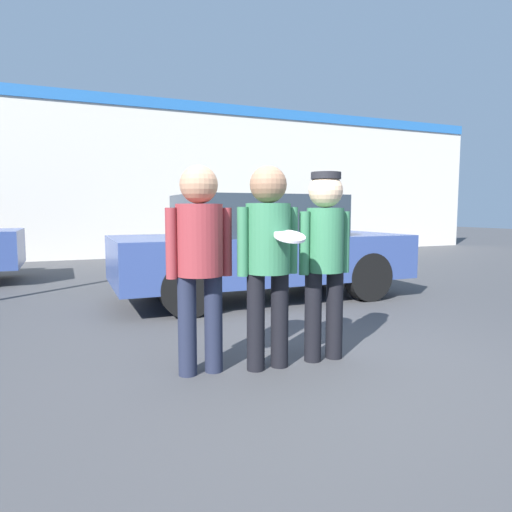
{
  "coord_description": "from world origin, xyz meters",
  "views": [
    {
      "loc": [
        -1.9,
        -3.44,
        1.33
      ],
      "look_at": [
        -0.35,
        0.24,
        0.93
      ],
      "focal_mm": 32.0,
      "sensor_mm": 36.0,
      "label": 1
    }
  ],
  "objects_px": {
    "person_middle_with_frisbee": "(268,249)",
    "shrub": "(277,230)",
    "person_right": "(325,249)",
    "parked_car_near": "(261,247)",
    "person_left": "(200,251)"
  },
  "relations": [
    {
      "from": "person_middle_with_frisbee",
      "to": "shrub",
      "type": "height_order",
      "value": "person_middle_with_frisbee"
    },
    {
      "from": "person_right",
      "to": "person_middle_with_frisbee",
      "type": "bearing_deg",
      "value": -177.71
    },
    {
      "from": "person_left",
      "to": "person_right",
      "type": "height_order",
      "value": "person_left"
    },
    {
      "from": "parked_car_near",
      "to": "person_left",
      "type": "bearing_deg",
      "value": -122.03
    },
    {
      "from": "person_left",
      "to": "shrub",
      "type": "height_order",
      "value": "person_left"
    },
    {
      "from": "person_middle_with_frisbee",
      "to": "person_right",
      "type": "height_order",
      "value": "person_middle_with_frisbee"
    },
    {
      "from": "parked_car_near",
      "to": "shrub",
      "type": "xyz_separation_m",
      "value": [
        3.15,
        6.02,
        -0.05
      ]
    },
    {
      "from": "parked_car_near",
      "to": "person_right",
      "type": "bearing_deg",
      "value": -102.3
    },
    {
      "from": "person_right",
      "to": "shrub",
      "type": "bearing_deg",
      "value": 66.99
    },
    {
      "from": "person_right",
      "to": "parked_car_near",
      "type": "xyz_separation_m",
      "value": [
        0.62,
        2.85,
        -0.2
      ]
    },
    {
      "from": "person_left",
      "to": "person_right",
      "type": "bearing_deg",
      "value": -4.33
    },
    {
      "from": "person_middle_with_frisbee",
      "to": "person_right",
      "type": "relative_size",
      "value": 1.02
    },
    {
      "from": "parked_car_near",
      "to": "shrub",
      "type": "distance_m",
      "value": 6.8
    },
    {
      "from": "person_left",
      "to": "person_right",
      "type": "relative_size",
      "value": 1.02
    },
    {
      "from": "parked_car_near",
      "to": "shrub",
      "type": "height_order",
      "value": "parked_car_near"
    }
  ]
}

